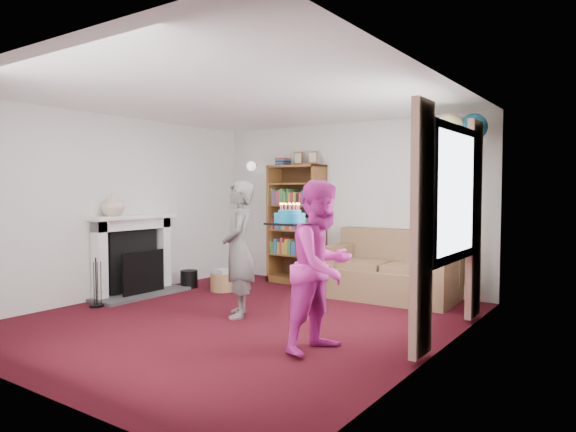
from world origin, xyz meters
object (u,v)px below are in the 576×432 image
Objects in this scene: sofa at (391,273)px; birthday_cake at (290,218)px; person_striped at (239,249)px; bookcase at (297,225)px; person_magenta at (322,266)px.

sofa is 4.52× the size of birthday_cake.
birthday_cake is at bearing 37.04° from person_striped.
bookcase reaches higher than birthday_cake.
bookcase is at bearing 170.64° from sofa.
sofa is 1.11× the size of person_magenta.
person_magenta is at bearing -29.25° from birthday_cake.
bookcase is at bearing 46.52° from person_magenta.
sofa is at bearing 18.34° from person_magenta.
birthday_cake is at bearing -57.82° from bookcase.
bookcase is 2.89m from birthday_cake.
person_striped reaches higher than sofa.
sofa is 1.10× the size of person_striped.
bookcase is at bearing 157.34° from person_striped.
person_striped is (0.66, -2.22, -0.13)m from bookcase.
birthday_cake is at bearing 69.79° from person_magenta.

